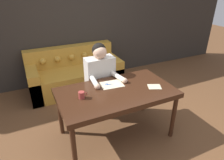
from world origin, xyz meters
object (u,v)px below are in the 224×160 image
(couch, at_px, (75,74))
(dining_table, at_px, (116,95))
(mug, at_px, (82,95))
(scissors, at_px, (109,85))
(person, at_px, (100,81))

(couch, bearing_deg, dining_table, -85.26)
(couch, bearing_deg, mug, -101.33)
(dining_table, height_order, mug, mug)
(dining_table, distance_m, mug, 0.49)
(dining_table, xyz_separation_m, couch, (-0.14, 1.67, -0.37))
(dining_table, distance_m, scissors, 0.21)
(person, distance_m, mug, 0.73)
(couch, distance_m, scissors, 1.55)
(scissors, bearing_deg, couch, 94.84)
(person, bearing_deg, couch, 96.69)
(couch, distance_m, mug, 1.76)
(dining_table, height_order, scissors, scissors)
(dining_table, xyz_separation_m, mug, (-0.47, 0.01, 0.12))
(couch, bearing_deg, scissors, -85.16)
(scissors, bearing_deg, mug, -158.61)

